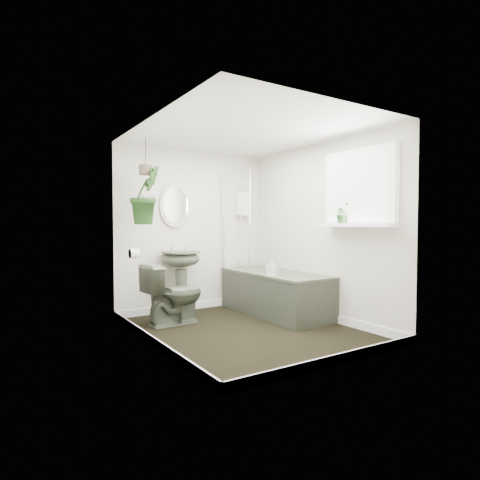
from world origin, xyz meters
TOP-DOWN VIEW (x-y plane):
  - floor at (0.00, 0.00)m, footprint 2.30×2.80m
  - ceiling at (0.00, 0.00)m, footprint 2.30×2.80m
  - wall_back at (0.00, 1.41)m, footprint 2.30×0.02m
  - wall_front at (0.00, -1.41)m, footprint 2.30×0.02m
  - wall_left at (-1.16, 0.00)m, footprint 0.02×2.80m
  - wall_right at (1.16, 0.00)m, footprint 0.02×2.80m
  - skirting at (0.00, 0.00)m, footprint 2.30×2.80m
  - bathtub at (0.80, 0.50)m, footprint 0.72×1.72m
  - bath_screen at (0.47, 0.99)m, footprint 0.04×0.72m
  - shower_box at (0.80, 1.34)m, footprint 0.20×0.10m
  - oval_mirror at (-0.29, 1.37)m, footprint 0.46×0.03m
  - wall_sconce at (-0.69, 1.36)m, footprint 0.04×0.04m
  - toilet_roll_holder at (-1.10, 0.70)m, footprint 0.11×0.11m
  - window_recess at (1.09, -0.70)m, footprint 0.08×1.00m
  - window_sill at (1.02, -0.70)m, footprint 0.18×1.00m
  - window_blinds at (1.04, -0.70)m, footprint 0.01×0.86m
  - toilet at (-0.60, 0.74)m, footprint 0.78×0.49m
  - pedestal_sink at (-0.29, 1.19)m, footprint 0.58×0.51m
  - sill_plant at (1.02, -0.50)m, footprint 0.23×0.20m
  - hanging_plant at (-0.87, 0.95)m, footprint 0.49×0.45m
  - soap_bottle at (0.51, 0.21)m, footprint 0.12×0.12m
  - hanging_pot at (-0.87, 0.95)m, footprint 0.16×0.16m

SIDE VIEW (x-z plane):
  - floor at x=0.00m, z-range -0.02..0.00m
  - skirting at x=0.00m, z-range 0.00..0.10m
  - bathtub at x=0.80m, z-range 0.00..0.58m
  - toilet at x=-0.60m, z-range 0.00..0.76m
  - pedestal_sink at x=-0.29m, z-range 0.00..0.87m
  - soap_bottle at x=0.51m, z-range 0.58..0.79m
  - toilet_roll_holder at x=-1.10m, z-range 0.84..0.96m
  - wall_back at x=0.00m, z-range 0.00..2.30m
  - wall_front at x=0.00m, z-range 0.00..2.30m
  - wall_left at x=-1.16m, z-range 0.00..2.30m
  - wall_right at x=1.16m, z-range 0.00..2.30m
  - window_sill at x=1.02m, z-range 1.21..1.25m
  - bath_screen at x=0.47m, z-range 0.58..1.98m
  - sill_plant at x=1.02m, z-range 1.25..1.48m
  - wall_sconce at x=-0.69m, z-range 1.29..1.51m
  - oval_mirror at x=-0.29m, z-range 1.19..1.81m
  - shower_box at x=0.80m, z-range 1.38..1.73m
  - hanging_plant at x=-0.87m, z-range 1.23..1.97m
  - window_recess at x=1.09m, z-range 1.20..2.10m
  - window_blinds at x=1.04m, z-range 1.27..2.03m
  - hanging_pot at x=-0.87m, z-range 1.85..1.97m
  - ceiling at x=0.00m, z-range 2.30..2.32m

